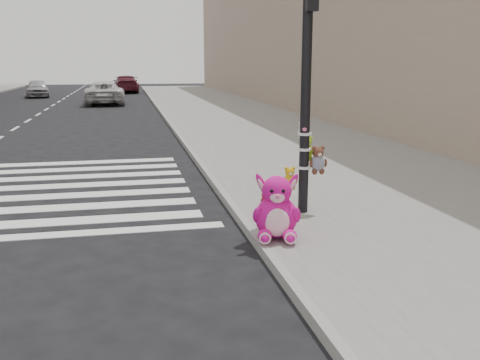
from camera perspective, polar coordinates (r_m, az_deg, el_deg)
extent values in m
plane|color=black|center=(6.85, -9.60, -9.75)|extent=(120.00, 120.00, 0.00)
cube|color=slate|center=(17.33, 5.57, 4.12)|extent=(7.00, 80.00, 0.14)
cube|color=gray|center=(16.63, -5.87, 3.76)|extent=(0.12, 80.00, 0.15)
cube|color=tan|center=(28.54, 10.50, 17.16)|extent=(5.00, 60.00, 10.00)
cylinder|color=black|center=(8.62, 7.04, 9.52)|extent=(0.16, 0.16, 4.00)
cylinder|color=white|center=(8.78, 6.82, 1.35)|extent=(0.22, 0.22, 0.04)
cylinder|color=white|center=(8.72, 6.87, 3.28)|extent=(0.22, 0.22, 0.04)
cylinder|color=white|center=(8.69, 6.91, 4.91)|extent=(0.22, 0.22, 0.04)
ellipsoid|color=#D7128B|center=(7.34, 2.65, -6.17)|extent=(0.26, 0.36, 0.17)
ellipsoid|color=#D7128B|center=(7.36, 5.33, -6.15)|extent=(0.26, 0.36, 0.17)
ellipsoid|color=#D7128B|center=(7.53, 3.89, -3.95)|extent=(0.70, 0.64, 0.61)
ellipsoid|color=#F9BFD1|center=(7.34, 3.99, -4.55)|extent=(0.36, 0.19, 0.40)
sphere|color=#D7128B|center=(7.44, 3.93, -1.14)|extent=(0.50, 0.50, 0.42)
ellipsoid|color=#D7128B|center=(7.43, 2.47, -0.68)|extent=(0.30, 0.15, 0.42)
ellipsoid|color=#D7128B|center=(7.45, 5.39, -0.68)|extent=(0.30, 0.15, 0.42)
imported|color=silver|center=(34.56, -14.23, 9.00)|extent=(2.41, 5.09, 1.40)
imported|color=#501721|center=(47.41, -12.09, 9.97)|extent=(2.26, 5.07, 1.45)
imported|color=#A7A7AC|center=(43.05, -20.80, 9.14)|extent=(2.10, 4.06, 1.32)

